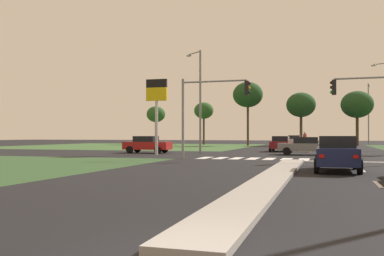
# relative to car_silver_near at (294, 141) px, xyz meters

# --- Properties ---
(ground_plane) EXTENTS (200.00, 200.00, 0.00)m
(ground_plane) POSITION_rel_car_silver_near_xyz_m (2.41, -30.35, -0.82)
(ground_plane) COLOR black
(grass_verge_far_left) EXTENTS (35.00, 35.00, 0.01)m
(grass_verge_far_left) POSITION_rel_car_silver_near_xyz_m (-23.09, -5.85, -0.81)
(grass_verge_far_left) COLOR #385B2D
(grass_verge_far_left) RESTS_ON ground
(median_island_near) EXTENTS (1.20, 22.00, 0.14)m
(median_island_near) POSITION_rel_car_silver_near_xyz_m (2.41, -49.35, -0.75)
(median_island_near) COLOR gray
(median_island_near) RESTS_ON ground
(median_island_far) EXTENTS (1.20, 36.00, 0.14)m
(median_island_far) POSITION_rel_car_silver_near_xyz_m (2.41, -5.35, -0.75)
(median_island_far) COLOR #ADA89E
(median_island_far) RESTS_ON ground
(lane_dash_second) EXTENTS (0.14, 2.00, 0.01)m
(lane_dash_second) POSITION_rel_car_silver_near_xyz_m (5.91, -50.14, -0.81)
(lane_dash_second) COLOR silver
(lane_dash_second) RESTS_ON ground
(lane_dash_third) EXTENTS (0.14, 2.00, 0.01)m
(lane_dash_third) POSITION_rel_car_silver_near_xyz_m (5.91, -44.14, -0.81)
(lane_dash_third) COLOR silver
(lane_dash_third) RESTS_ON ground
(lane_dash_fourth) EXTENTS (0.14, 2.00, 0.01)m
(lane_dash_fourth) POSITION_rel_car_silver_near_xyz_m (5.91, -38.14, -0.81)
(lane_dash_fourth) COLOR silver
(lane_dash_fourth) RESTS_ON ground
(stop_bar_near) EXTENTS (6.40, 0.50, 0.01)m
(stop_bar_near) POSITION_rel_car_silver_near_xyz_m (6.21, -37.35, -0.81)
(stop_bar_near) COLOR silver
(stop_bar_near) RESTS_ON ground
(crosswalk_bar_near) EXTENTS (0.70, 2.80, 0.01)m
(crosswalk_bar_near) POSITION_rel_car_silver_near_xyz_m (-3.99, -35.55, -0.81)
(crosswalk_bar_near) COLOR silver
(crosswalk_bar_near) RESTS_ON ground
(crosswalk_bar_second) EXTENTS (0.70, 2.80, 0.01)m
(crosswalk_bar_second) POSITION_rel_car_silver_near_xyz_m (-2.84, -35.55, -0.81)
(crosswalk_bar_second) COLOR silver
(crosswalk_bar_second) RESTS_ON ground
(crosswalk_bar_third) EXTENTS (0.70, 2.80, 0.01)m
(crosswalk_bar_third) POSITION_rel_car_silver_near_xyz_m (-1.69, -35.55, -0.81)
(crosswalk_bar_third) COLOR silver
(crosswalk_bar_third) RESTS_ON ground
(crosswalk_bar_fourth) EXTENTS (0.70, 2.80, 0.01)m
(crosswalk_bar_fourth) POSITION_rel_car_silver_near_xyz_m (-0.54, -35.55, -0.81)
(crosswalk_bar_fourth) COLOR silver
(crosswalk_bar_fourth) RESTS_ON ground
(crosswalk_bar_fifth) EXTENTS (0.70, 2.80, 0.01)m
(crosswalk_bar_fifth) POSITION_rel_car_silver_near_xyz_m (0.61, -35.55, -0.81)
(crosswalk_bar_fifth) COLOR silver
(crosswalk_bar_fifth) RESTS_ON ground
(crosswalk_bar_sixth) EXTENTS (0.70, 2.80, 0.01)m
(crosswalk_bar_sixth) POSITION_rel_car_silver_near_xyz_m (1.76, -35.55, -0.81)
(crosswalk_bar_sixth) COLOR silver
(crosswalk_bar_sixth) RESTS_ON ground
(crosswalk_bar_seventh) EXTENTS (0.70, 2.80, 0.01)m
(crosswalk_bar_seventh) POSITION_rel_car_silver_near_xyz_m (2.91, -35.55, -0.81)
(crosswalk_bar_seventh) COLOR silver
(crosswalk_bar_seventh) RESTS_ON ground
(crosswalk_bar_eighth) EXTENTS (0.70, 2.80, 0.01)m
(crosswalk_bar_eighth) POSITION_rel_car_silver_near_xyz_m (4.06, -35.55, -0.81)
(crosswalk_bar_eighth) COLOR silver
(crosswalk_bar_eighth) RESTS_ON ground
(car_silver_near) EXTENTS (2.06, 4.38, 1.60)m
(car_silver_near) POSITION_rel_car_silver_near_xyz_m (0.00, 0.00, 0.00)
(car_silver_near) COLOR #B7B7BC
(car_silver_near) RESTS_ON ground
(car_navy_third) EXTENTS (1.95, 4.54, 1.60)m
(car_navy_third) POSITION_rel_car_silver_near_xyz_m (4.76, -44.96, -0.00)
(car_navy_third) COLOR #161E47
(car_navy_third) RESTS_ON ground
(car_maroon_fourth) EXTENTS (1.97, 4.49, 1.53)m
(car_maroon_fourth) POSITION_rel_car_silver_near_xyz_m (0.04, -21.39, -0.03)
(car_maroon_fourth) COLOR maroon
(car_maroon_fourth) RESTS_ON ground
(car_grey_fifth) EXTENTS (4.24, 2.07, 1.48)m
(car_grey_fifth) POSITION_rel_car_silver_near_xyz_m (2.65, -28.44, -0.06)
(car_grey_fifth) COLOR slate
(car_grey_fifth) RESTS_ON ground
(car_red_sixth) EXTENTS (4.32, 1.95, 1.54)m
(car_red_sixth) POSITION_rel_car_silver_near_xyz_m (-11.33, -28.72, -0.03)
(car_red_sixth) COLOR #A31919
(car_red_sixth) RESTS_ON ground
(traffic_signal_near_left) EXTENTS (4.83, 0.32, 5.55)m
(traffic_signal_near_left) POSITION_rel_car_silver_near_xyz_m (-3.44, -36.95, 3.02)
(traffic_signal_near_left) COLOR gray
(traffic_signal_near_left) RESTS_ON ground
(street_lamp_second) EXTENTS (1.85, 1.46, 9.34)m
(street_lamp_second) POSITION_rel_car_silver_near_xyz_m (-6.66, -27.67, 4.39)
(street_lamp_second) COLOR gray
(street_lamp_second) RESTS_ON ground
(street_lamp_fourth) EXTENTS (0.72, 2.18, 10.30)m
(street_lamp_fourth) POSITION_rel_car_silver_near_xyz_m (11.37, 12.95, 4.88)
(street_lamp_fourth) COLOR gray
(street_lamp_fourth) RESTS_ON ground
(pedestrian_at_median) EXTENTS (0.34, 0.34, 1.83)m
(pedestrian_at_median) POSITION_rel_car_silver_near_xyz_m (2.41, -22.11, 0.44)
(pedestrian_at_median) COLOR #232833
(pedestrian_at_median) RESTS_ON median_island_far
(fuel_price_totem) EXTENTS (1.80, 0.24, 6.30)m
(fuel_price_totem) POSITION_rel_car_silver_near_xyz_m (-9.16, -31.87, 3.79)
(fuel_price_totem) COLOR silver
(fuel_price_totem) RESTS_ON ground
(treeline_near) EXTENTS (3.29, 3.29, 6.71)m
(treeline_near) POSITION_rel_car_silver_near_xyz_m (-24.13, 5.83, 4.44)
(treeline_near) COLOR #423323
(treeline_near) RESTS_ON ground
(treeline_second) EXTENTS (3.34, 3.34, 7.28)m
(treeline_second) POSITION_rel_car_silver_near_xyz_m (-15.65, 6.74, 4.99)
(treeline_second) COLOR #423323
(treeline_second) RESTS_ON ground
(treeline_third) EXTENTS (4.65, 4.65, 9.91)m
(treeline_third) POSITION_rel_car_silver_near_xyz_m (-7.15, 1.65, 7.07)
(treeline_third) COLOR #423323
(treeline_third) RESTS_ON ground
(treeline_fourth) EXTENTS (4.52, 4.52, 8.29)m
(treeline_fourth) POSITION_rel_car_silver_near_xyz_m (0.76, 4.30, 5.51)
(treeline_fourth) COLOR #423323
(treeline_fourth) RESTS_ON ground
(treeline_fifth) EXTENTS (4.88, 4.88, 8.43)m
(treeline_fifth) POSITION_rel_car_silver_near_xyz_m (9.09, 5.87, 5.50)
(treeline_fifth) COLOR #423323
(treeline_fifth) RESTS_ON ground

